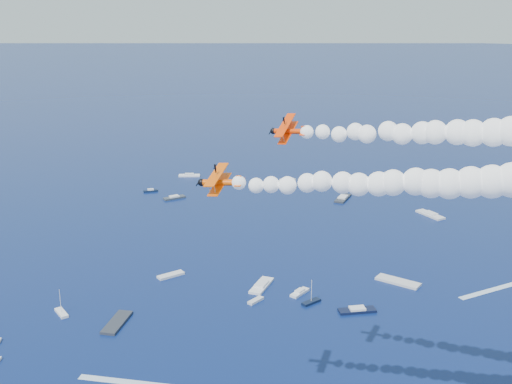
% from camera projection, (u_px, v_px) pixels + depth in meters
% --- Properties ---
extents(biplane_lead, '(7.18, 8.79, 7.11)m').
position_uv_depth(biplane_lead, '(289.00, 131.00, 109.42)').
color(biplane_lead, '#FF3B05').
extents(biplane_trail, '(8.11, 9.39, 6.93)m').
position_uv_depth(biplane_trail, '(221.00, 183.00, 102.97)').
color(biplane_trail, '#FF5805').
extents(smoke_trail_lead, '(55.53, 15.16, 9.82)m').
position_uv_depth(smoke_trail_lead, '(465.00, 133.00, 98.37)').
color(smoke_trail_lead, white).
extents(smoke_trail_trail, '(55.33, 11.19, 9.82)m').
position_uv_depth(smoke_trail_trail, '(404.00, 183.00, 95.55)').
color(smoke_trail_trail, white).
extents(spectator_boats, '(200.63, 170.56, 0.70)m').
position_uv_depth(spectator_boats, '(342.00, 265.00, 204.61)').
color(spectator_boats, '#323943').
rests_on(spectator_boats, ground).
extents(boat_wakes, '(182.98, 144.99, 0.04)m').
position_uv_depth(boat_wakes, '(511.00, 296.00, 184.63)').
color(boat_wakes, white).
rests_on(boat_wakes, ground).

